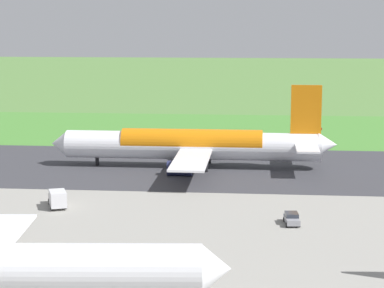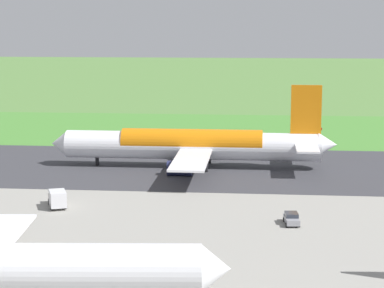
{
  "view_description": "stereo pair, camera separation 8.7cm",
  "coord_description": "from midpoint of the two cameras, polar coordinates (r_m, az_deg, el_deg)",
  "views": [
    {
      "loc": [
        0.93,
        135.26,
        27.67
      ],
      "look_at": [
        13.51,
        0.0,
        4.5
      ],
      "focal_mm": 68.56,
      "sensor_mm": 36.0,
      "label": 1
    },
    {
      "loc": [
        0.84,
        135.25,
        27.67
      ],
      "look_at": [
        13.51,
        0.0,
        4.5
      ],
      "focal_mm": 68.56,
      "sensor_mm": 36.0,
      "label": 2
    }
  ],
  "objects": [
    {
      "name": "service_car_followme",
      "position": [
        101.38,
        7.77,
        -5.76
      ],
      "size": [
        2.24,
        4.35,
        1.62
      ],
      "color": "gray",
      "rests_on": "ground"
    },
    {
      "name": "airliner_main",
      "position": [
        137.8,
        0.17,
        -0.06
      ],
      "size": [
        53.95,
        44.0,
        15.88
      ],
      "color": "white",
      "rests_on": "ground"
    },
    {
      "name": "no_stopping_sign",
      "position": [
        172.74,
        9.99,
        0.87
      ],
      "size": [
        0.6,
        0.1,
        2.83
      ],
      "color": "slate",
      "rests_on": "ground"
    },
    {
      "name": "ground_plane",
      "position": [
        138.06,
        5.61,
        -1.93
      ],
      "size": [
        800.0,
        800.0,
        0.0
      ],
      "primitive_type": "plane",
      "color": "#547F3D"
    },
    {
      "name": "grass_verge_foreground",
      "position": [
        175.45,
        5.57,
        0.57
      ],
      "size": [
        600.0,
        80.0,
        0.04
      ],
      "primitive_type": "cube",
      "color": "#478534",
      "rests_on": "ground"
    },
    {
      "name": "traffic_cone_orange",
      "position": [
        177.37,
        8.38,
        0.69
      ],
      "size": [
        0.4,
        0.4,
        0.55
      ],
      "primitive_type": "cone",
      "color": "orange",
      "rests_on": "ground"
    },
    {
      "name": "service_truck_fuel",
      "position": [
        110.98,
        -10.42,
        -4.18
      ],
      "size": [
        4.22,
        6.22,
        2.65
      ],
      "color": "silver",
      "rests_on": "ground"
    },
    {
      "name": "runway_asphalt",
      "position": [
        138.06,
        5.61,
        -1.92
      ],
      "size": [
        600.0,
        41.0,
        0.06
      ],
      "primitive_type": "cube",
      "color": "#38383D",
      "rests_on": "ground"
    }
  ]
}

